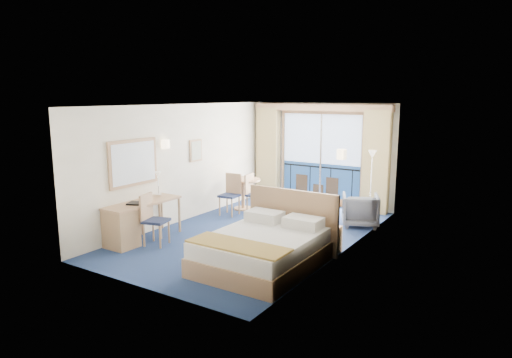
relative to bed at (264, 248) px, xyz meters
name	(u,v)px	position (x,y,z in m)	size (l,w,h in m)	color
floor	(256,234)	(-1.13, 1.49, -0.33)	(6.50, 6.50, 0.00)	navy
room_walls	(256,150)	(-1.13, 1.49, 1.45)	(4.04, 6.54, 2.72)	beige
balcony_door	(320,162)	(-1.14, 4.71, 0.82)	(2.36, 0.03, 2.52)	navy
curtain_left	(268,153)	(-2.68, 4.56, 0.95)	(0.65, 0.22, 2.55)	tan
curtain_right	(376,162)	(0.42, 4.56, 0.95)	(0.65, 0.22, 2.55)	tan
pelmet	(320,107)	(-1.13, 4.59, 2.25)	(3.80, 0.25, 0.18)	tan
mirror	(133,163)	(-3.10, -0.01, 1.22)	(0.05, 1.25, 0.95)	tan
wall_print	(196,151)	(-3.10, 1.94, 1.27)	(0.04, 0.42, 0.52)	tan
sconce_left	(165,144)	(-3.07, 0.89, 1.52)	(0.18, 0.18, 0.18)	#FFE3B2
sconce_right	(342,154)	(0.81, 1.34, 1.52)	(0.18, 0.18, 0.18)	#FFE3B2
bed	(264,248)	(0.00, 0.00, 0.00)	(1.85, 2.20, 1.17)	tan
nightstand	(329,239)	(0.65, 1.24, -0.07)	(0.39, 0.37, 0.51)	#A68058
phone	(328,225)	(0.65, 1.19, 0.22)	(0.17, 0.14, 0.08)	silver
armchair	(360,210)	(0.52, 3.28, 0.04)	(0.77, 0.79, 0.72)	#4D555E
floor_lamp	(372,167)	(0.45, 4.15, 0.90)	(0.22, 0.22, 1.61)	silver
desk	(126,224)	(-2.83, -0.51, 0.11)	(0.58, 1.68, 0.79)	tan
desk_chair	(152,216)	(-2.46, -0.19, 0.24)	(0.54, 0.53, 1.01)	#1D2544
folder	(137,203)	(-2.77, -0.27, 0.48)	(0.35, 0.26, 0.03)	black
desk_lamp	(158,179)	(-2.93, 0.49, 0.84)	(0.13, 0.13, 0.50)	silver
round_table	(243,186)	(-2.55, 3.10, 0.27)	(0.87, 0.87, 0.79)	tan
table_chair_a	(253,191)	(-2.11, 2.91, 0.23)	(0.47, 0.46, 0.98)	#1D2544
table_chair_b	(231,192)	(-2.51, 2.52, 0.24)	(0.47, 0.47, 1.00)	#1D2544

